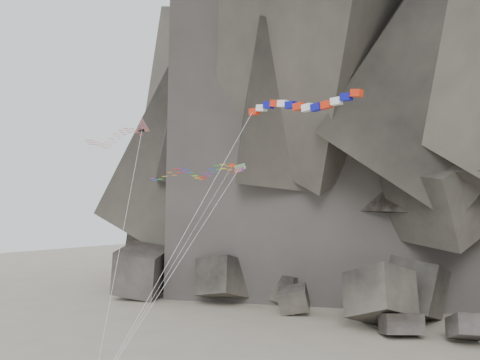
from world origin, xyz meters
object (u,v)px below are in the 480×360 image
Objects in this scene: delta_kite at (110,139)px; pennant_kite at (202,216)px; banner_kite at (299,106)px; parafoil_kite at (190,173)px.

pennant_kite is (12.15, -0.76, -7.21)m from delta_kite.
banner_kite is 12.39m from pennant_kite.
parafoil_kite is (7.64, 2.84, -3.38)m from delta_kite.
parafoil_kite is at bearing 42.75° from delta_kite.
parafoil_kite is 6.94m from pennant_kite.
pennant_kite is (-9.25, -0.17, -8.25)m from banner_kite.
banner_kite is (21.40, -0.59, 1.03)m from delta_kite.
banner_kite is 1.27× the size of pennant_kite.
pennant_kite is at bearing 18.74° from delta_kite.
pennant_kite is at bearing -23.61° from parafoil_kite.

